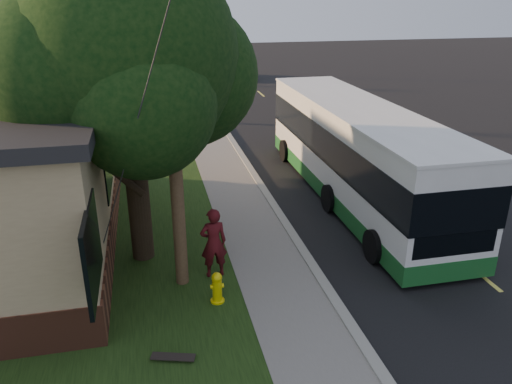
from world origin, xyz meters
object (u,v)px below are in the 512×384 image
Objects in this scene: bare_tree_near at (150,80)px; bare_tree_far at (153,56)px; traffic_signal at (193,35)px; dumpster at (38,218)px; transit_bus at (356,150)px; fire_hydrant at (217,288)px; distant_car at (239,70)px; skateboard_spare at (173,357)px; leafy_tree at (126,58)px; utility_pole at (170,93)px; skateboarder at (214,243)px.

bare_tree_near is 1.07× the size of bare_tree_far.
traffic_signal is 3.47× the size of dumpster.
transit_bus is 7.39× the size of dumpster.
fire_hydrant is 31.37m from distant_car.
bare_tree_near is at bearing 89.39° from skateboard_spare.
skateboard_spare is 0.55× the size of dumpster.
bare_tree_far is at bearing 81.02° from dumpster.
leafy_tree reaches higher than fire_hydrant.
leafy_tree is at bearing -92.50° from bare_tree_near.
bare_tree_far reaches higher than distant_car.
utility_pole is 3.76m from skateboarder.
traffic_signal reaches higher than bare_tree_far.
distant_car is (6.77, 0.71, -1.29)m from bare_tree_far.
bare_tree_far is 28.88m from skateboarder.
transit_bus is (7.05, 2.62, -3.48)m from leafy_tree.
bare_tree_near is 2.72× the size of dumpster.
distant_car is at bearing 87.98° from transit_bus.
utility_pole reaches higher than bare_tree_near.
leafy_tree is (-0.87, 1.66, 0.54)m from utility_pole.
dumpster is 0.38× the size of distant_car.
skateboard_spare is 6.94m from dumpster.
utility_pole is 30.80m from distant_car.
skateboarder reaches higher than distant_car.
dumpster is at bearing 149.87° from leafy_tree.
traffic_signal reaches higher than bare_tree_near.
skateboard_spare is (-1.11, -1.73, -0.30)m from fire_hydrant.
utility_pole is at bearing -89.34° from bare_tree_near.
distant_car reaches higher than skateboard_spare.
bare_tree_near is at bearing 87.50° from leafy_tree.
leafy_tree reaches higher than bare_tree_near.
bare_tree_far is 31.79m from skateboard_spare.
dumpster is at bearing -114.26° from distant_car.
fire_hydrant is 0.13× the size of traffic_signal.
leafy_tree is 4.93× the size of dumpster.
traffic_signal is at bearing 84.79° from fire_hydrant.
transit_bus is at bearing -93.96° from distant_car.
bare_tree_far is 26.03m from dumpster.
dumpster is (-4.06, -25.67, -1.37)m from bare_tree_far.
transit_bus reaches higher than skateboard_spare.
skateboard_spare is at bearing -91.28° from bare_tree_far.
traffic_signal is 0.47× the size of transit_bus.
distant_car is (6.27, 29.57, -0.25)m from skateboarder.
bare_tree_near reaches higher than bare_tree_far.
skateboarder is (0.10, 1.14, 0.53)m from fire_hydrant.
leafy_tree is at bearing 96.02° from skateboard_spare.
skateboard_spare is 0.21× the size of distant_car.
bare_tree_far is 5.44m from traffic_signal.
fire_hydrant is 6.22m from dumpster.
distant_car reaches higher than dumpster.
transit_bus is (5.48, 5.27, 1.26)m from fire_hydrant.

